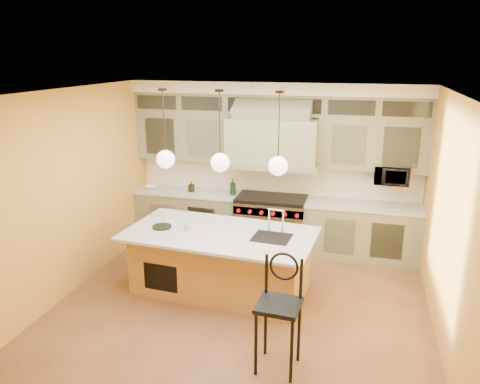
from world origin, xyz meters
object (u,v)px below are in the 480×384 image
(range, at_px, (271,222))
(counter_stool, at_px, (280,305))
(microwave, at_px, (391,175))
(kitchen_island, at_px, (222,260))

(range, bearing_deg, counter_stool, -77.36)
(counter_stool, xyz_separation_m, microwave, (1.23, 3.32, 0.70))
(kitchen_island, bearing_deg, microwave, 41.86)
(kitchen_island, bearing_deg, range, 81.21)
(microwave, bearing_deg, range, -176.88)
(counter_stool, bearing_deg, microwave, 73.30)
(counter_stool, bearing_deg, range, 106.30)
(counter_stool, height_order, microwave, microwave)
(range, height_order, counter_stool, counter_stool)
(kitchen_island, xyz_separation_m, microwave, (2.34, 1.80, 0.98))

